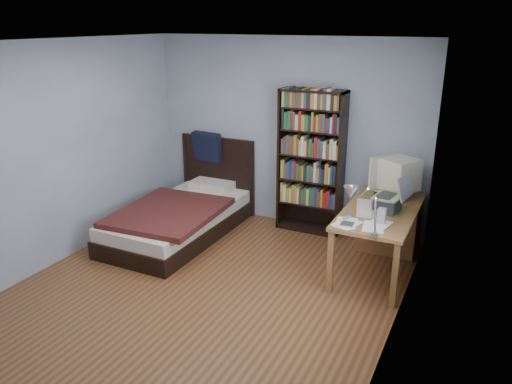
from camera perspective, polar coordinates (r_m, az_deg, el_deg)
room at (r=4.88m, az=-5.75°, el=1.93°), size 4.20×4.24×2.50m
desk at (r=6.11m, az=14.71°, el=-3.39°), size 0.75×1.53×0.73m
crt_monitor at (r=5.98m, az=15.80°, el=1.93°), size 0.57×0.52×0.46m
laptop at (r=5.52m, az=15.00°, el=-1.01°), size 0.38×0.38×0.42m
desk_lamp at (r=4.38m, az=11.24°, el=-0.58°), size 0.24×0.53×0.63m
keyboard at (r=5.54m, az=12.42°, el=-1.82°), size 0.31×0.53×0.05m
speaker at (r=5.20m, az=14.16°, el=-2.67°), size 0.08×0.08×0.16m
soda_can at (r=5.85m, az=13.62°, el=-0.40°), size 0.06×0.06×0.11m
mouse at (r=5.90m, az=14.88°, el=-0.72°), size 0.06×0.11×0.04m
phone_silver at (r=5.34m, az=10.54°, el=-2.58°), size 0.08×0.11×0.02m
phone_grey at (r=5.24m, az=10.21°, el=-2.99°), size 0.06×0.10×0.02m
external_drive at (r=5.08m, az=10.37°, el=-3.71°), size 0.13×0.13×0.03m
bookshelf at (r=6.49m, az=6.29°, el=3.41°), size 0.84×0.30×1.87m
bed at (r=6.66m, az=-8.32°, el=-2.55°), size 1.25×2.21×1.16m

